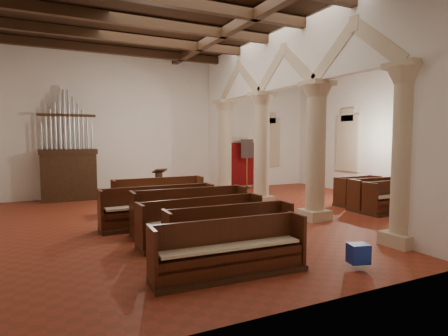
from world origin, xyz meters
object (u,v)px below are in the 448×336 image
lectern (159,186)px  aisle_pew_0 (391,202)px  processional_banner (247,171)px  nave_pew_0 (230,258)px  pipe_organ (68,165)px

lectern → aisle_pew_0: size_ratio=0.61×
processional_banner → nave_pew_0: processional_banner is taller
lectern → processional_banner: size_ratio=0.48×
lectern → aisle_pew_0: lectern is taller
processional_banner → lectern: bearing=-143.4°
pipe_organ → aisle_pew_0: 11.78m
nave_pew_0 → aisle_pew_0: 7.68m
lectern → nave_pew_0: lectern is taller
aisle_pew_0 → pipe_organ: bearing=140.7°
pipe_organ → aisle_pew_0: bearing=-38.6°
lectern → aisle_pew_0: (5.90, -6.18, -0.15)m
pipe_organ → nave_pew_0: size_ratio=1.54×
lectern → processional_banner: 4.85m
lectern → nave_pew_0: 8.92m
nave_pew_0 → aisle_pew_0: aisle_pew_0 is taller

